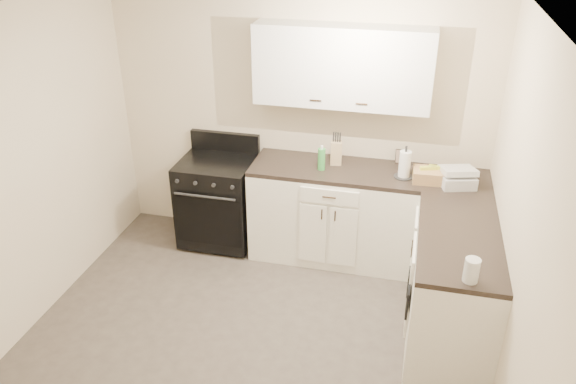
% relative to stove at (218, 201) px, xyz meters
% --- Properties ---
extents(floor, '(3.60, 3.60, 0.00)m').
position_rel_stove_xyz_m(floor, '(0.74, -1.48, -0.46)').
color(floor, '#473F38').
rests_on(floor, ground).
extents(ceiling, '(3.60, 3.60, 0.00)m').
position_rel_stove_xyz_m(ceiling, '(0.74, -1.48, 2.04)').
color(ceiling, white).
rests_on(ceiling, wall_back).
extents(wall_back, '(3.60, 0.00, 3.60)m').
position_rel_stove_xyz_m(wall_back, '(0.74, 0.32, 0.79)').
color(wall_back, beige).
rests_on(wall_back, ground).
extents(wall_right, '(0.00, 3.60, 3.60)m').
position_rel_stove_xyz_m(wall_right, '(2.54, -1.48, 0.79)').
color(wall_right, beige).
rests_on(wall_right, ground).
extents(wall_left, '(0.00, 3.60, 3.60)m').
position_rel_stove_xyz_m(wall_left, '(-1.06, -1.48, 0.79)').
color(wall_left, beige).
rests_on(wall_left, ground).
extents(base_cabinets_back, '(1.55, 0.60, 0.90)m').
position_rel_stove_xyz_m(base_cabinets_back, '(1.16, 0.02, -0.01)').
color(base_cabinets_back, white).
rests_on(base_cabinets_back, floor).
extents(base_cabinets_right, '(0.60, 1.90, 0.90)m').
position_rel_stove_xyz_m(base_cabinets_right, '(2.24, -0.63, -0.01)').
color(base_cabinets_right, white).
rests_on(base_cabinets_right, floor).
extents(countertop_back, '(1.55, 0.60, 0.04)m').
position_rel_stove_xyz_m(countertop_back, '(1.16, 0.02, 0.46)').
color(countertop_back, black).
rests_on(countertop_back, base_cabinets_back).
extents(countertop_right, '(0.60, 1.90, 0.04)m').
position_rel_stove_xyz_m(countertop_right, '(2.24, -0.63, 0.46)').
color(countertop_right, black).
rests_on(countertop_right, base_cabinets_right).
extents(upper_cabinets, '(1.55, 0.30, 0.70)m').
position_rel_stove_xyz_m(upper_cabinets, '(1.16, 0.18, 1.38)').
color(upper_cabinets, silver).
rests_on(upper_cabinets, wall_back).
extents(stove, '(0.71, 0.60, 0.86)m').
position_rel_stove_xyz_m(stove, '(0.00, 0.00, 0.00)').
color(stove, black).
rests_on(stove, floor).
extents(knife_block, '(0.11, 0.11, 0.22)m').
position_rel_stove_xyz_m(knife_block, '(1.15, 0.11, 0.59)').
color(knife_block, tan).
rests_on(knife_block, countertop_back).
extents(paper_towel, '(0.11, 0.11, 0.24)m').
position_rel_stove_xyz_m(paper_towel, '(1.78, -0.02, 0.60)').
color(paper_towel, white).
rests_on(paper_towel, countertop_back).
extents(soap_bottle, '(0.07, 0.07, 0.20)m').
position_rel_stove_xyz_m(soap_bottle, '(1.04, -0.04, 0.58)').
color(soap_bottle, green).
rests_on(soap_bottle, countertop_back).
extents(picture_frame, '(0.11, 0.05, 0.13)m').
position_rel_stove_xyz_m(picture_frame, '(1.73, 0.28, 0.54)').
color(picture_frame, black).
rests_on(picture_frame, countertop_back).
extents(wicker_basket, '(0.33, 0.23, 0.11)m').
position_rel_stove_xyz_m(wicker_basket, '(2.02, -0.05, 0.53)').
color(wicker_basket, tan).
rests_on(wicker_basket, countertop_right).
extents(countertop_grill, '(0.34, 0.33, 0.10)m').
position_rel_stove_xyz_m(countertop_grill, '(2.23, -0.08, 0.53)').
color(countertop_grill, silver).
rests_on(countertop_grill, countertop_right).
extents(glass_jar, '(0.12, 0.12, 0.17)m').
position_rel_stove_xyz_m(glass_jar, '(2.28, -1.48, 0.56)').
color(glass_jar, silver).
rests_on(glass_jar, countertop_right).
extents(oven_mitt_near, '(0.02, 0.13, 0.23)m').
position_rel_stove_xyz_m(oven_mitt_near, '(1.91, -1.22, 0.04)').
color(oven_mitt_near, black).
rests_on(oven_mitt_near, base_cabinets_right).
extents(oven_mitt_far, '(0.02, 0.13, 0.22)m').
position_rel_stove_xyz_m(oven_mitt_far, '(1.91, -0.88, -0.02)').
color(oven_mitt_far, black).
rests_on(oven_mitt_far, base_cabinets_right).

